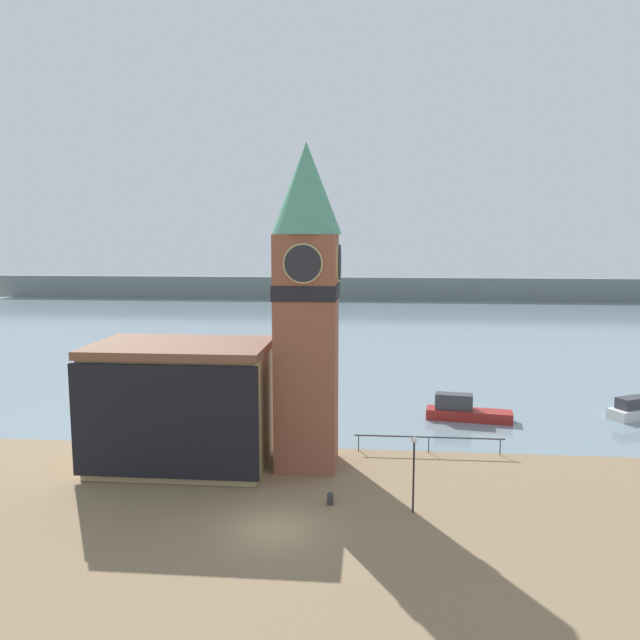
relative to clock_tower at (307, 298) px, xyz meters
name	(u,v)px	position (x,y,z in m)	size (l,w,h in m)	color
ground_plane	(273,530)	(-0.70, -8.74, -10.39)	(160.00, 160.00, 0.00)	#846B4C
water	(345,324)	(-0.70, 63.13, -10.39)	(160.00, 120.00, 0.00)	gray
far_shoreline	(354,288)	(-0.70, 103.13, -7.89)	(180.00, 3.00, 5.00)	slate
pier_railing	(429,439)	(7.70, 2.88, -9.44)	(9.78, 0.08, 1.09)	#333338
clock_tower	(307,298)	(0.00, 0.00, 0.00)	(4.18, 4.18, 19.55)	brown
pier_building	(182,404)	(-7.70, -0.62, -6.56)	(10.81, 6.96, 7.63)	tan
boat_near	(464,411)	(11.06, 10.64, -9.67)	(6.65, 2.61, 2.00)	maroon
boat_far	(639,410)	(24.77, 12.46, -9.77)	(5.77, 4.18, 1.70)	silver
mooring_bollard_near	(330,498)	(1.84, -5.65, -10.02)	(0.36, 0.36, 0.69)	#2D2D33
lamp_post	(414,460)	(6.15, -6.23, -7.58)	(0.32, 0.32, 4.03)	black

